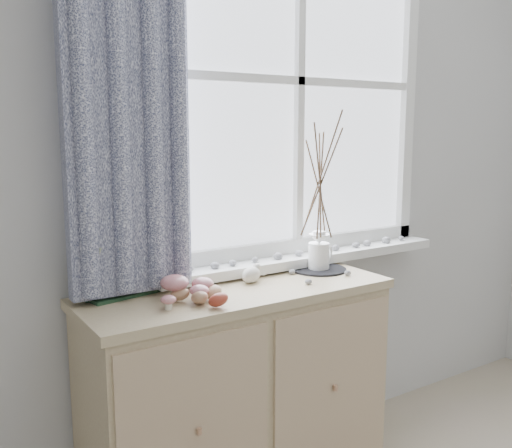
% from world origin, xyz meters
% --- Properties ---
extents(sideboard, '(1.20, 0.45, 0.85)m').
position_xyz_m(sideboard, '(-0.15, 1.75, 0.43)').
color(sideboard, '#C7B78B').
rests_on(sideboard, ground).
extents(botanical_book, '(0.32, 0.18, 0.21)m').
position_xyz_m(botanical_book, '(-0.54, 1.87, 0.96)').
color(botanical_book, '#1C3B23').
rests_on(botanical_book, sideboard).
extents(toadstool_cluster, '(0.23, 0.16, 0.09)m').
position_xyz_m(toadstool_cluster, '(-0.39, 1.72, 0.90)').
color(toadstool_cluster, silver).
rests_on(toadstool_cluster, sideboard).
extents(wooden_eggs, '(0.17, 0.17, 0.07)m').
position_xyz_m(wooden_eggs, '(-0.35, 1.66, 0.88)').
color(wooden_eggs, tan).
rests_on(wooden_eggs, sideboard).
extents(songbird_figurine, '(0.15, 0.11, 0.07)m').
position_xyz_m(songbird_figurine, '(-0.06, 1.80, 0.88)').
color(songbird_figurine, white).
rests_on(songbird_figurine, sideboard).
extents(crocheted_doily, '(0.24, 0.24, 0.01)m').
position_xyz_m(crocheted_doily, '(0.29, 1.81, 0.85)').
color(crocheted_doily, black).
rests_on(crocheted_doily, sideboard).
extents(twig_pitcher, '(0.31, 0.31, 0.68)m').
position_xyz_m(twig_pitcher, '(0.29, 1.81, 1.24)').
color(twig_pitcher, white).
rests_on(twig_pitcher, crocheted_doily).
extents(sideboard_pebbles, '(0.33, 0.23, 0.02)m').
position_xyz_m(sideboard_pebbles, '(0.15, 1.75, 0.86)').
color(sideboard_pebbles, '#9D9C9F').
rests_on(sideboard_pebbles, sideboard).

